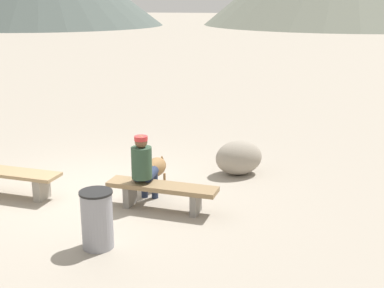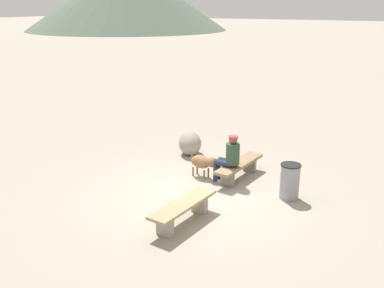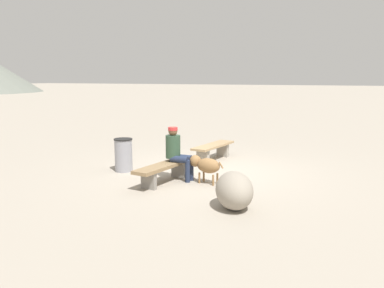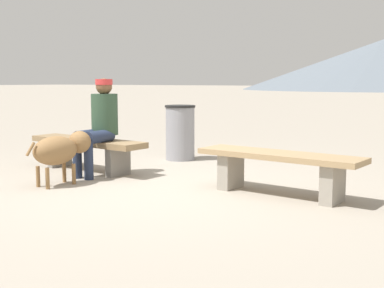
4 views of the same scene
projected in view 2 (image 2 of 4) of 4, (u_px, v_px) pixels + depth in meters
name	position (u px, v px, depth m)	size (l,w,h in m)	color
ground	(197.00, 195.00, 9.90)	(210.00, 210.00, 0.06)	#9E9384
bench_left	(183.00, 209.00, 8.50)	(1.77, 0.66, 0.44)	gray
bench_right	(239.00, 166.00, 10.69)	(1.83, 0.62, 0.42)	gray
seated_person	(229.00, 156.00, 10.35)	(0.34, 0.63, 1.20)	#2D4733
dog	(203.00, 162.00, 10.74)	(0.41, 0.83, 0.59)	olive
trash_bin	(290.00, 181.00, 9.57)	(0.45, 0.45, 0.81)	gray
boulder	(190.00, 143.00, 12.41)	(0.92, 0.65, 0.66)	gray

